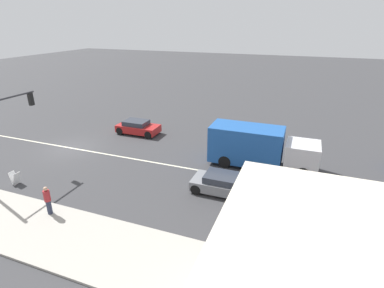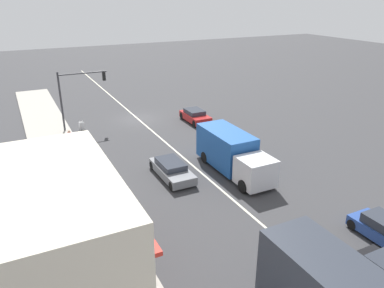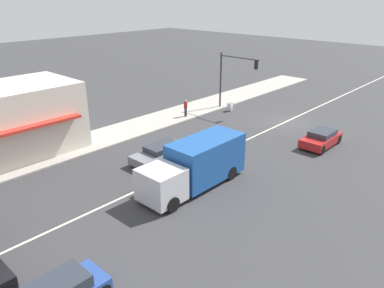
{
  "view_description": "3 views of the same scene",
  "coord_description": "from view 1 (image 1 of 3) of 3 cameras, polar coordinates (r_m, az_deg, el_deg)",
  "views": [
    {
      "loc": [
        17.78,
        17.5,
        9.79
      ],
      "look_at": [
        -0.05,
        10.75,
        1.91
      ],
      "focal_mm": 28.0,
      "sensor_mm": 36.0,
      "label": 1
    },
    {
      "loc": [
        11.71,
        36.25,
        12.3
      ],
      "look_at": [
        0.13,
        13.04,
        1.86
      ],
      "focal_mm": 35.0,
      "sensor_mm": 36.0,
      "label": 2
    },
    {
      "loc": [
        -16.2,
        30.48,
        11.3
      ],
      "look_at": [
        -0.06,
        13.1,
        1.65
      ],
      "focal_mm": 35.0,
      "sensor_mm": 36.0,
      "label": 3
    }
  ],
  "objects": [
    {
      "name": "pedestrian",
      "position": [
        17.9,
        -25.8,
        -9.54
      ],
      "size": [
        0.34,
        0.34,
        1.64
      ],
      "color": "#282D42",
      "rests_on": "sidewalk_right"
    },
    {
      "name": "suv_grey",
      "position": [
        18.45,
        6.87,
        -7.67
      ],
      "size": [
        1.85,
        4.51,
        1.18
      ],
      "color": "slate",
      "rests_on": "ground"
    },
    {
      "name": "lane_marking_center",
      "position": [
        26.8,
        -22.08,
        -0.7
      ],
      "size": [
        0.16,
        60.0,
        0.01
      ],
      "primitive_type": "cube",
      "color": "beige",
      "rests_on": "ground"
    },
    {
      "name": "hatchback_red",
      "position": [
        28.27,
        -10.27,
        3.15
      ],
      "size": [
        1.87,
        3.88,
        1.26
      ],
      "color": "#AD1E1E",
      "rests_on": "ground"
    },
    {
      "name": "ground_plane",
      "position": [
        20.31,
        19.64,
        -7.82
      ],
      "size": [
        160.0,
        160.0,
        0.0
      ],
      "primitive_type": "plane",
      "color": "#38383A"
    },
    {
      "name": "delivery_truck",
      "position": [
        21.79,
        12.56,
        -0.57
      ],
      "size": [
        2.44,
        7.5,
        2.87
      ],
      "color": "silver",
      "rests_on": "ground"
    },
    {
      "name": "warning_aframe_sign",
      "position": [
        22.44,
        -30.64,
        -5.61
      ],
      "size": [
        0.45,
        0.53,
        0.84
      ],
      "color": "silver",
      "rests_on": "ground"
    }
  ]
}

